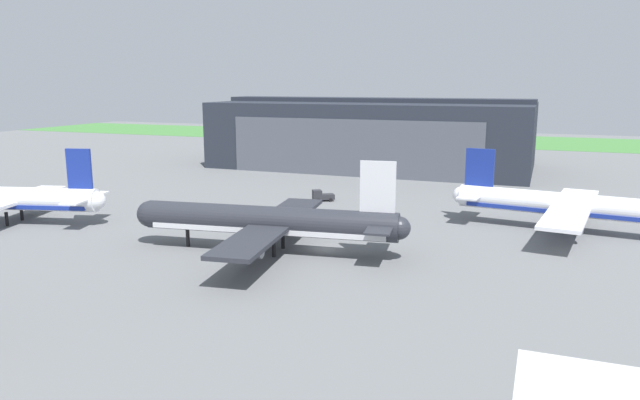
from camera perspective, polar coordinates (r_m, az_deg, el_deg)
ground_plane at (r=85.19m, az=0.42°, el=-4.83°), size 440.00×440.00×0.00m
grass_field_strip at (r=254.13m, az=14.48°, el=5.62°), size 440.00×56.00×0.08m
maintenance_hangar at (r=169.73m, az=5.22°, el=6.39°), size 86.52×42.15×19.37m
airliner_near_right at (r=113.76m, az=-28.17°, el=0.07°), size 35.09×27.94×12.95m
airliner_near_left at (r=83.35m, az=-5.06°, el=-2.11°), size 39.93×35.55×13.50m
airliner_far_right at (r=102.56m, az=23.51°, el=-0.56°), size 40.07×34.50×12.66m
pushback_tractor at (r=119.49m, az=0.18°, el=0.41°), size 4.75×4.07×2.26m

